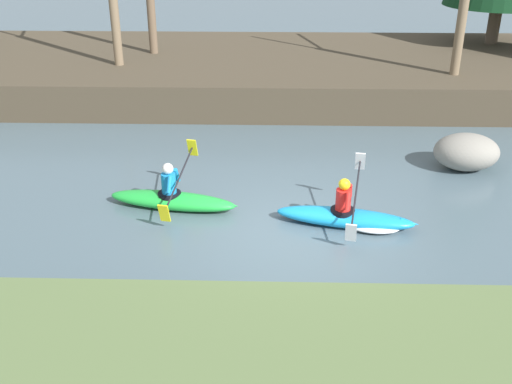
% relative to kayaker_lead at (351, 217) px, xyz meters
% --- Properties ---
extents(ground_plane, '(90.00, 90.00, 0.00)m').
position_rel_kayaker_lead_xyz_m(ground_plane, '(-1.21, -0.37, -0.20)').
color(ground_plane, '#4C606B').
extents(riverbank_far, '(44.00, 8.23, 1.08)m').
position_rel_kayaker_lead_xyz_m(riverbank_far, '(-1.21, 10.06, 0.34)').
color(riverbank_far, '#473D2D').
rests_on(riverbank_far, ground).
extents(kayaker_lead, '(2.79, 2.06, 1.20)m').
position_rel_kayaker_lead_xyz_m(kayaker_lead, '(0.00, 0.00, 0.00)').
color(kayaker_lead, '#1993D6').
rests_on(kayaker_lead, ground).
extents(kayaker_middle, '(2.79, 2.06, 1.20)m').
position_rel_kayaker_lead_xyz_m(kayaker_middle, '(-3.60, 0.68, 0.02)').
color(kayaker_middle, green).
rests_on(kayaker_middle, ground).
extents(boulder_midstream, '(1.54, 1.20, 0.87)m').
position_rel_kayaker_lead_xyz_m(boulder_midstream, '(3.06, 2.93, 0.24)').
color(boulder_midstream, gray).
rests_on(boulder_midstream, ground).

